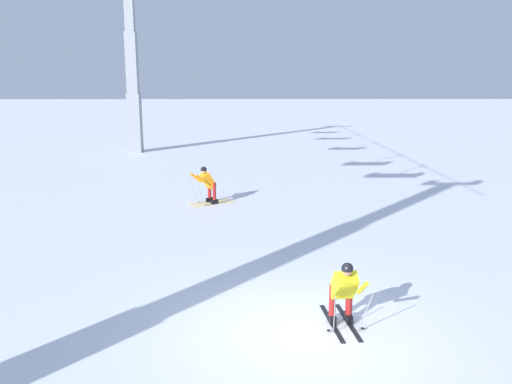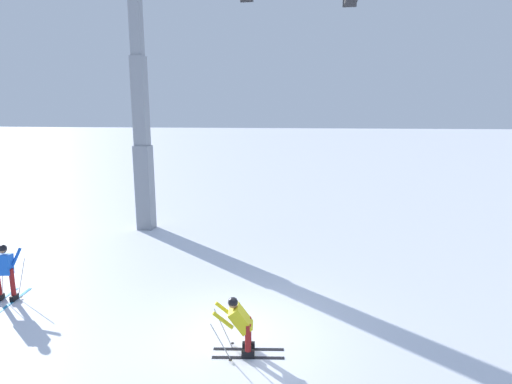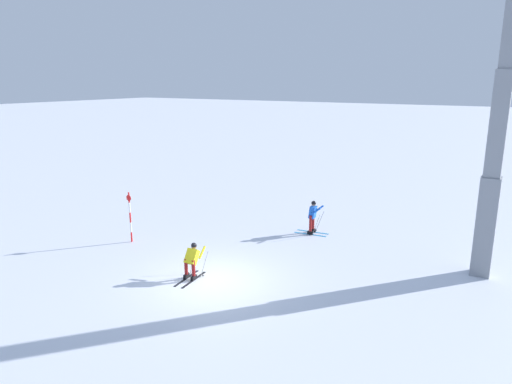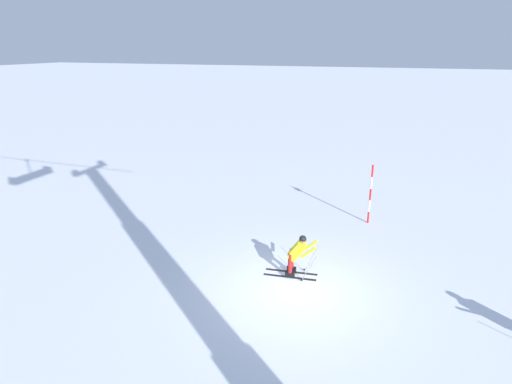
% 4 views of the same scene
% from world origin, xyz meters
% --- Properties ---
extents(ground_plane, '(260.00, 260.00, 0.00)m').
position_xyz_m(ground_plane, '(0.00, 0.00, 0.00)').
color(ground_plane, white).
extents(skier_carving_main, '(1.62, 0.74, 1.45)m').
position_xyz_m(skier_carving_main, '(0.23, -0.79, 0.75)').
color(skier_carving_main, black).
rests_on(skier_carving_main, ground_plane).
extents(lift_tower_near, '(0.68, 2.55, 11.92)m').
position_xyz_m(lift_tower_near, '(-5.65, 8.40, 5.01)').
color(lift_tower_near, gray).
rests_on(lift_tower_near, ground_plane).
extents(trail_marker_pole, '(0.07, 0.28, 2.33)m').
position_xyz_m(trail_marker_pole, '(-1.39, -5.63, 1.25)').
color(trail_marker_pole, red).
rests_on(trail_marker_pole, ground_plane).
extents(skier_distant_downhill, '(0.73, 1.62, 1.65)m').
position_xyz_m(skier_distant_downhill, '(-6.74, 0.96, 0.94)').
color(skier_distant_downhill, '#198CCC').
rests_on(skier_distant_downhill, ground_plane).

